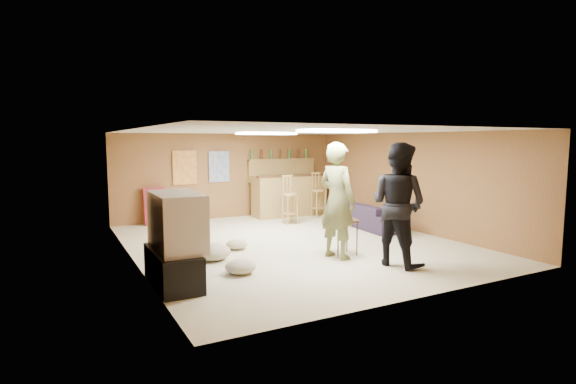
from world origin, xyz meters
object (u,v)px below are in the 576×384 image
person_olive (337,201)px  person_black (398,204)px  tray_table (343,237)px  bar_counter (289,195)px  tv_body (177,221)px  sofa (371,215)px

person_olive → person_black: bearing=-158.5°
person_olive → tray_table: person_olive is taller
person_olive → person_black: (0.63, -0.82, -0.00)m
person_olive → tray_table: (0.20, 0.11, -0.68)m
bar_counter → person_olive: person_olive is taller
tv_body → tray_table: tv_body is taller
tv_body → sofa: tv_body is taller
tv_body → person_black: size_ratio=0.55×
tv_body → bar_counter: bearing=47.0°
tv_body → bar_counter: (4.15, 4.45, -0.35)m
person_black → person_olive: bearing=21.1°
bar_counter → tray_table: (-1.16, -4.17, -0.23)m
tv_body → sofa: size_ratio=0.56×
person_olive → person_black: person_olive is taller
tv_body → tray_table: 3.06m
person_olive → person_black: 1.03m
tv_body → tray_table: (2.99, 0.28, -0.58)m
sofa → tray_table: bearing=135.7°
bar_counter → sofa: bearing=-69.6°
person_olive → tray_table: 0.71m
bar_counter → tray_table: bearing=-105.5°
tv_body → sofa: (5.03, 2.07, -0.62)m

